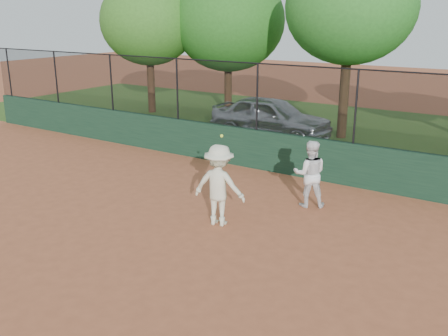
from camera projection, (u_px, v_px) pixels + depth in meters
The scene contains 10 objects.
ground at pixel (134, 243), 10.34m from camera, with size 80.00×80.00×0.00m, color #AE5A38.
back_wall at pixel (271, 151), 14.97m from camera, with size 26.00×0.20×1.20m, color #1A3B26.
grass_strip at pixel (341, 133), 19.95m from camera, with size 36.00×12.00×0.01m, color #2A4C17.
parked_car at pixel (271, 117), 18.94m from camera, with size 1.87×4.66×1.59m, color #A6AAB0.
player_second at pixel (310, 174), 12.13m from camera, with size 0.81×0.63×1.66m, color white.
player_main at pixel (219, 185), 11.04m from camera, with size 1.30×0.89×2.18m.
fence_assembly at pixel (271, 97), 14.50m from camera, with size 26.00×0.06×2.00m.
tree_0 at pixel (148, 21), 22.97m from camera, with size 4.65×4.22×6.24m.
tree_1 at pixel (228, 21), 22.52m from camera, with size 5.23×4.76×6.52m.
tree_2 at pixel (350, 7), 17.80m from camera, with size 4.76×4.33×6.85m.
Camera 1 is at (6.70, -6.88, 4.55)m, focal length 40.00 mm.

